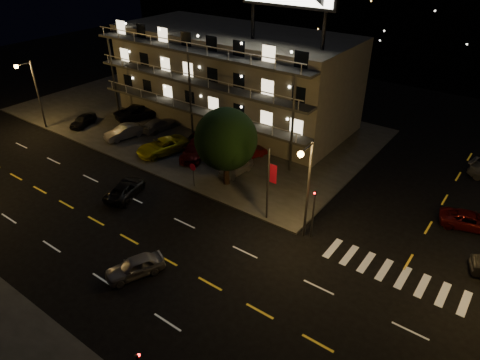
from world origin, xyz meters
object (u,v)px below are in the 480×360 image
Objects in this scene: lot_car_2 at (163,146)px; road_car_west at (125,189)px; lot_car_7 at (159,125)px; tree at (226,141)px; lot_car_4 at (236,167)px; road_car_east at (135,267)px.

lot_car_2 reaches higher than road_car_west.
lot_car_7 is 1.00× the size of road_car_west.
tree is 9.82m from lot_car_2.
tree is at bearing -74.71° from lot_car_4.
tree is 1.82× the size of road_car_east.
lot_car_2 is 1.41× the size of lot_car_4.
lot_car_4 is at bearing 123.93° from road_car_east.
lot_car_2 is 1.21× the size of lot_car_7.
road_car_west is at bearing -132.05° from tree.
lot_car_4 is 13.55m from lot_car_7.
road_car_east is (15.94, -17.93, -0.13)m from lot_car_7.
tree is 9.80m from road_car_west.
lot_car_2 is at bearing 152.95° from road_car_east.
road_car_east is (2.28, -13.04, -3.78)m from tree.
road_car_west is (3.07, -7.65, -0.28)m from lot_car_2.
road_car_east is (11.38, -13.99, -0.23)m from lot_car_2.
road_car_west is (-5.63, -8.73, -0.18)m from lot_car_4.
lot_car_2 reaches higher than lot_car_4.
lot_car_7 is (-4.56, 3.94, -0.10)m from lot_car_2.
lot_car_7 is at bearing 155.46° from road_car_east.
lot_car_4 is 10.39m from road_car_west.
tree is 1.60× the size of road_car_west.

